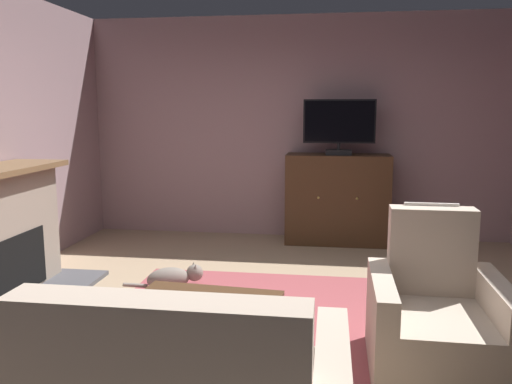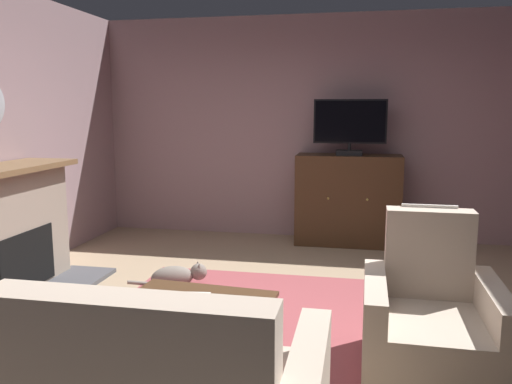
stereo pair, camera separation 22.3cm
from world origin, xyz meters
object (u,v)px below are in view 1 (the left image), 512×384
Objects in this scene: cat at (173,278)px; folded_newspaper at (192,299)px; tv_remote at (241,304)px; armchair_in_far_corner at (436,322)px; tv_cabinet at (337,201)px; television at (339,125)px; coffee_table at (205,307)px.

folded_newspaper is at bearing -67.41° from cat.
tv_remote is 0.17× the size of armchair_in_far_corner.
television is at bearing -90.00° from tv_cabinet.
television reaches higher than cat.
tv_remote reaches higher than cat.
armchair_in_far_corner reaches higher than cat.
armchair_in_far_corner is at bearing -79.17° from television.
tv_cabinet is 1.23× the size of armchair_in_far_corner.
television is 1.24× the size of cat.
television reaches higher than tv_cabinet.
coffee_table is 1.47m from armchair_in_far_corner.
tv_remote is 1.23m from armchair_in_far_corner.
cat is at bearing 115.84° from coffee_table.
tv_cabinet is 3.17m from armchair_in_far_corner.
armchair_in_far_corner reaches higher than tv_remote.
armchair_in_far_corner reaches higher than coffee_table.
tv_remote is (0.25, -0.06, 0.06)m from coffee_table.
folded_newspaper reaches higher than cat.
armchair_in_far_corner is (0.59, -3.11, -0.21)m from tv_cabinet.
armchair_in_far_corner is (1.55, 0.09, -0.10)m from folded_newspaper.
folded_newspaper is (-0.33, 0.06, -0.01)m from tv_remote.
cat is (-1.50, -1.92, -0.42)m from tv_cabinet.
television is 3.31m from armchair_in_far_corner.
tv_cabinet is 7.34× the size of tv_remote.
tv_remote reaches higher than coffee_table.
tv_cabinet is at bearing 74.54° from coffee_table.
coffee_table is 0.26m from tv_remote.
tv_remote is (-0.63, -3.20, -1.02)m from television.
television is at bearing -143.08° from tv_remote.
cat is at bearing 150.20° from armchair_in_far_corner.
coffee_table is (-0.88, -3.14, -1.08)m from television.
television is 0.84× the size of armchair_in_far_corner.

